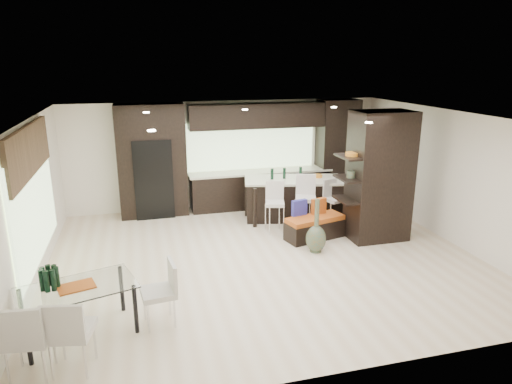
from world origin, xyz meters
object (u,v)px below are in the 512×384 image
object	(u,v)px
bench	(315,227)
chair_far	(29,341)
dining_table	(79,311)
kitchen_island	(293,198)
floor_vase	(316,226)
stool_mid	(305,208)
stool_right	(334,208)
chair_end	(159,297)
stool_left	(275,212)
chair_near	(72,336)

from	to	relation	value
bench	chair_far	distance (m)	5.92
dining_table	chair_far	xyz separation A→B (m)	(-0.47, -0.76, 0.11)
kitchen_island	floor_vase	size ratio (longest dim) A/B	2.12
stool_mid	stool_right	world-z (taller)	stool_mid
chair_end	stool_left	bearing A→B (deg)	-47.39
floor_vase	bench	bearing A→B (deg)	69.94
stool_mid	chair_end	distance (m)	4.59
stool_left	chair_far	size ratio (longest dim) A/B	0.96
stool_left	chair_end	xyz separation A→B (m)	(-2.68, -3.11, -0.02)
dining_table	stool_left	bearing A→B (deg)	23.11
floor_vase	dining_table	size ratio (longest dim) A/B	0.72
stool_right	floor_vase	distance (m)	1.60
stool_left	dining_table	bearing A→B (deg)	-125.16
bench	floor_vase	xyz separation A→B (m)	(-0.25, -0.67, 0.30)
chair_far	stool_mid	bearing A→B (deg)	44.66
stool_right	chair_far	bearing A→B (deg)	-165.07
bench	chair_far	world-z (taller)	chair_far
stool_left	chair_near	size ratio (longest dim) A/B	0.98
stool_left	dining_table	size ratio (longest dim) A/B	0.60
stool_left	stool_mid	xyz separation A→B (m)	(0.71, -0.02, 0.04)
stool_left	chair_far	distance (m)	5.73
bench	floor_vase	bearing A→B (deg)	-124.15
stool_left	chair_end	bearing A→B (deg)	-115.60
dining_table	chair_far	distance (m)	0.90
stool_right	bench	distance (m)	0.95
bench	dining_table	distance (m)	5.12
dining_table	chair_far	size ratio (longest dim) A/B	1.60
stool_right	chair_end	distance (m)	5.15
stool_left	dining_table	distance (m)	4.87
stool_left	chair_near	distance (m)	5.39
bench	chair_near	xyz separation A→B (m)	(-4.46, -3.27, 0.22)
kitchen_island	stool_right	size ratio (longest dim) A/B	2.66
dining_table	floor_vase	bearing A→B (deg)	7.03
stool_left	dining_table	xyz separation A→B (m)	(-3.75, -3.11, -0.09)
dining_table	chair_end	xyz separation A→B (m)	(1.07, 0.00, 0.07)
stool_right	chair_near	bearing A→B (deg)	-162.73
floor_vase	chair_end	xyz separation A→B (m)	(-3.15, -1.84, -0.11)
floor_vase	chair_near	xyz separation A→B (m)	(-4.21, -2.60, -0.08)
floor_vase	chair_end	bearing A→B (deg)	-149.66
kitchen_island	chair_end	xyz separation A→B (m)	(-3.39, -3.91, -0.05)
stool_mid	stool_right	xyz separation A→B (m)	(0.71, 0.03, -0.06)
stool_right	kitchen_island	bearing A→B (deg)	112.38
stool_right	chair_end	world-z (taller)	stool_right
bench	stool_mid	bearing A→B (deg)	75.83
stool_right	chair_far	world-z (taller)	chair_far
kitchen_island	floor_vase	world-z (taller)	floor_vase
floor_vase	chair_end	size ratio (longest dim) A/B	1.26
floor_vase	chair_near	distance (m)	4.95
kitchen_island	stool_left	distance (m)	1.07
stool_mid	stool_right	bearing A→B (deg)	20.90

